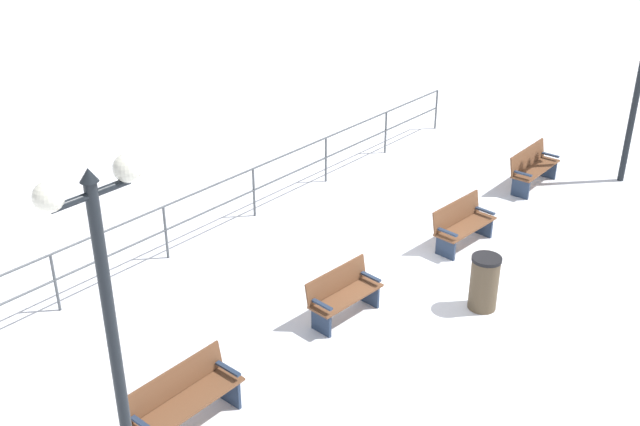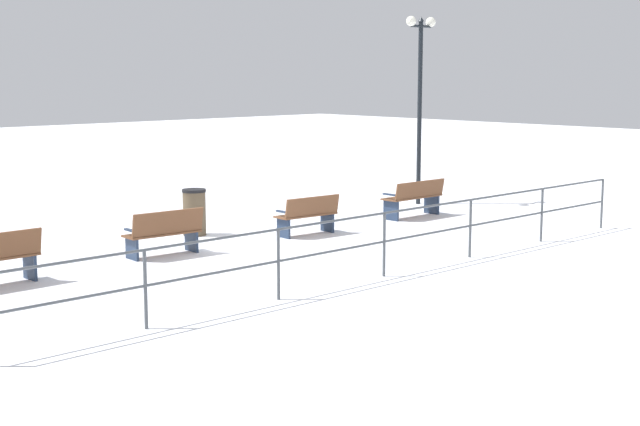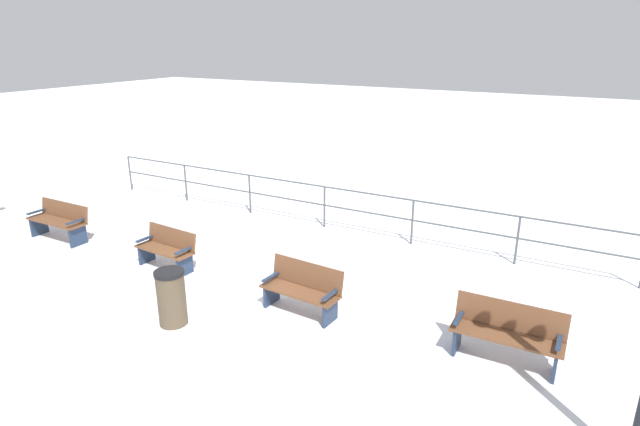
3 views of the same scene
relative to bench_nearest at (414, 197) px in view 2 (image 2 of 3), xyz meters
The scene contains 7 objects.
ground_plane 5.19m from the bench_nearest, 88.37° to the left, with size 80.00×80.00×0.00m, color white.
bench_nearest is the anchor object (origin of this frame).
bench_second 3.45m from the bench_nearest, 90.83° to the left, with size 0.60×1.41×0.84m.
bench_third 6.90m from the bench_nearest, 88.71° to the left, with size 0.63×1.50×0.88m.
lamppost_near 3.56m from the bench_nearest, 51.66° to the right, with size 0.26×1.01×4.78m.
waterfront_railing 6.43m from the bench_nearest, 126.44° to the left, with size 0.05×14.09×1.10m.
trash_bin 5.43m from the bench_nearest, 72.97° to the left, with size 0.50×0.50×0.98m.
Camera 2 is at (-14.30, 11.21, 3.43)m, focal length 51.81 mm.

